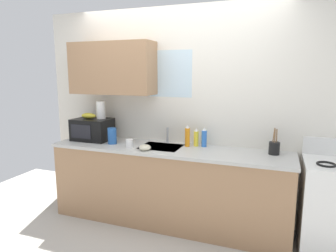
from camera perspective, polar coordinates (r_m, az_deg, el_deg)
The scene contains 14 objects.
kitchen_wall_assembly at distance 3.66m, azimuth -0.51°, elevation 4.14°, with size 3.50×0.42×2.50m.
counter_unit at distance 3.54m, azimuth -0.02°, elevation -11.11°, with size 2.73×0.63×0.90m.
sink_faucet at distance 3.63m, azimuth -0.09°, elevation -1.74°, with size 0.03×0.03×0.18m, color #B2B5BA.
stove_range at distance 3.40m, azimuth 29.08°, elevation -13.36°, with size 0.60×0.60×1.08m.
microwave at distance 3.88m, azimuth -14.19°, elevation -0.62°, with size 0.46×0.35×0.27m.
banana_bunch at distance 3.89m, azimuth -14.89°, elevation 1.90°, with size 0.20×0.11×0.07m, color gold.
paper_towel_roll at distance 3.83m, azimuth -12.67°, elevation 3.02°, with size 0.11×0.11×0.22m, color white.
dish_soap_bottle_orange at distance 3.45m, azimuth 3.71°, elevation -1.97°, with size 0.06×0.06×0.25m.
dish_soap_bottle_yellow at distance 3.47m, azimuth 5.38°, elevation -2.24°, with size 0.06×0.06×0.21m.
dish_soap_bottle_blue at distance 3.45m, azimuth 6.89°, elevation -2.22°, with size 0.06×0.06×0.22m.
cereal_canister at distance 3.63m, azimuth -10.59°, elevation -1.86°, with size 0.10×0.10×0.19m, color #2659A5.
mug_white at distance 3.43m, azimuth -7.34°, elevation -3.29°, with size 0.08×0.08×0.10m, color white.
utensil_crock at distance 3.30m, azimuth 19.57°, elevation -3.93°, with size 0.11×0.11×0.28m.
small_bowl at distance 3.29m, azimuth -4.41°, elevation -4.11°, with size 0.13×0.13×0.07m, color beige.
Camera 1 is at (1.14, -3.09, 1.74)m, focal length 32.01 mm.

